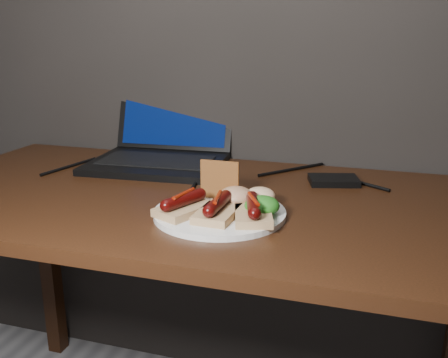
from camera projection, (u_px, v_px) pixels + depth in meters
name	position (u px, v px, depth m)	size (l,w,h in m)	color
desk	(194.00, 230.00, 1.18)	(1.40, 0.70, 0.75)	#371B0D
laptop	(164.00, 144.00, 1.43)	(0.38, 0.39, 0.25)	black
hard_drive	(334.00, 180.00, 1.23)	(0.12, 0.08, 0.02)	black
desk_cables	(219.00, 174.00, 1.30)	(0.87, 0.38, 0.01)	black
plate	(220.00, 213.00, 1.02)	(0.27, 0.27, 0.01)	silver
bread_sausage_left	(184.00, 205.00, 1.00)	(0.11, 0.13, 0.04)	tan
bread_sausage_center	(218.00, 209.00, 0.97)	(0.08, 0.12, 0.04)	tan
bread_sausage_right	(253.00, 211.00, 0.96)	(0.10, 0.13, 0.04)	tan
crispbread	(220.00, 180.00, 1.07)	(0.09, 0.01, 0.09)	#955628
salad_greens	(262.00, 206.00, 0.98)	(0.07, 0.07, 0.04)	#115410
salsa_mound	(236.00, 196.00, 1.04)	(0.07, 0.07, 0.04)	maroon
coleslaw_mound	(260.00, 196.00, 1.05)	(0.06, 0.06, 0.04)	beige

